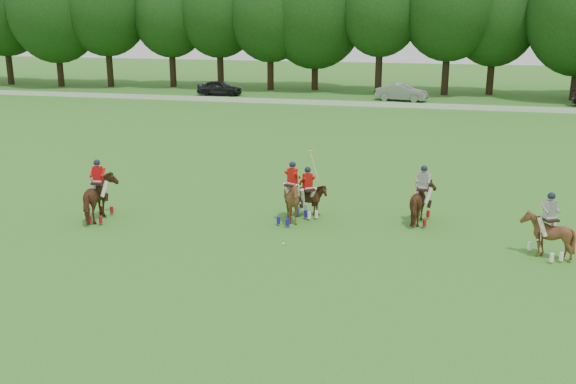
% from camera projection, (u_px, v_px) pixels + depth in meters
% --- Properties ---
extents(ground, '(180.00, 180.00, 0.00)m').
position_uv_depth(ground, '(231.00, 264.00, 21.19)').
color(ground, '#2A6D1F').
rests_on(ground, ground).
extents(tree_line, '(117.98, 14.32, 14.75)m').
position_uv_depth(tree_line, '(384.00, 10.00, 63.89)').
color(tree_line, black).
rests_on(tree_line, ground).
extents(boundary_rail, '(120.00, 0.10, 0.44)m').
position_uv_depth(boundary_rail, '(367.00, 104.00, 56.71)').
color(boundary_rail, white).
rests_on(boundary_rail, ground).
extents(car_left, '(4.50, 1.95, 1.51)m').
position_uv_depth(car_left, '(220.00, 88.00, 64.22)').
color(car_left, black).
rests_on(car_left, ground).
extents(car_mid, '(4.99, 2.46, 1.57)m').
position_uv_depth(car_mid, '(402.00, 92.00, 60.16)').
color(car_mid, '#949599').
rests_on(car_mid, ground).
extents(polo_red_a, '(1.37, 2.25, 2.48)m').
position_uv_depth(polo_red_a, '(100.00, 198.00, 25.48)').
color(polo_red_a, '#451F12').
rests_on(polo_red_a, ground).
extents(polo_red_b, '(1.75, 1.72, 2.62)m').
position_uv_depth(polo_red_b, '(307.00, 200.00, 25.94)').
color(polo_red_b, '#451F12').
rests_on(polo_red_b, ground).
extents(polo_red_c, '(1.92, 2.02, 2.47)m').
position_uv_depth(polo_red_c, '(292.00, 200.00, 25.18)').
color(polo_red_c, '#451F12').
rests_on(polo_red_c, ground).
extents(polo_stripe_a, '(1.23, 2.00, 2.34)m').
position_uv_depth(polo_stripe_a, '(422.00, 203.00, 25.10)').
color(polo_stripe_a, '#451F12').
rests_on(polo_stripe_a, ground).
extents(polo_stripe_b, '(1.81, 1.87, 2.28)m').
position_uv_depth(polo_stripe_b, '(547.00, 234.00, 21.59)').
color(polo_stripe_b, '#451F12').
rests_on(polo_stripe_b, ground).
extents(polo_ball, '(0.09, 0.09, 0.09)m').
position_uv_depth(polo_ball, '(283.00, 244.00, 22.95)').
color(polo_ball, white).
rests_on(polo_ball, ground).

